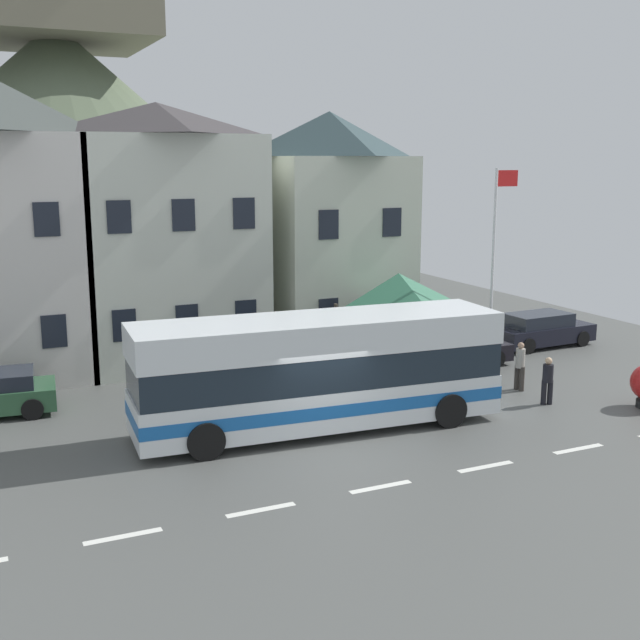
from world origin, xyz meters
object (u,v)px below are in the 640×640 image
(parked_car_02, at_px, (541,330))
(hilltop_castle, at_px, (60,146))
(transit_bus, at_px, (319,373))
(bus_shelter, at_px, (398,291))
(townhouse_01, at_px, (161,232))
(pedestrian_01, at_px, (486,363))
(flagpole, at_px, (495,256))
(townhouse_02, at_px, (329,230))
(pedestrian_02, at_px, (548,379))
(parked_car_00, at_px, (451,349))
(public_bench, at_px, (353,347))
(pedestrian_00, at_px, (520,366))

(parked_car_02, bearing_deg, hilltop_castle, 116.11)
(transit_bus, distance_m, bus_shelter, 6.73)
(transit_bus, height_order, parked_car_02, transit_bus)
(townhouse_01, relative_size, parked_car_02, 2.16)
(townhouse_01, height_order, parked_car_02, townhouse_01)
(pedestrian_01, height_order, flagpole, flagpole)
(pedestrian_01, bearing_deg, townhouse_02, 101.03)
(townhouse_01, xyz_separation_m, pedestrian_02, (9.30, -11.44, -4.01))
(parked_car_00, distance_m, public_bench, 3.76)
(transit_bus, bearing_deg, pedestrian_01, 14.39)
(townhouse_02, xyz_separation_m, hilltop_castle, (-7.58, 23.31, 3.66))
(transit_bus, relative_size, flagpole, 1.47)
(transit_bus, relative_size, parked_car_00, 2.42)
(pedestrian_01, distance_m, flagpole, 4.09)
(parked_car_00, relative_size, flagpole, 0.61)
(townhouse_02, distance_m, pedestrian_01, 9.63)
(hilltop_castle, bearing_deg, parked_car_00, -70.95)
(parked_car_00, bearing_deg, bus_shelter, -174.24)
(parked_car_00, distance_m, parked_car_02, 5.30)
(townhouse_01, relative_size, flagpole, 1.33)
(townhouse_02, relative_size, transit_bus, 0.89)
(parked_car_00, relative_size, pedestrian_00, 2.69)
(transit_bus, height_order, pedestrian_02, transit_bus)
(parked_car_02, bearing_deg, transit_bus, -158.81)
(townhouse_01, height_order, parked_car_00, townhouse_01)
(bus_shelter, xyz_separation_m, parked_car_00, (2.37, 0.12, -2.37))
(hilltop_castle, bearing_deg, pedestrian_02, -73.64)
(parked_car_00, distance_m, flagpole, 3.89)
(hilltop_castle, relative_size, transit_bus, 3.38)
(public_bench, bearing_deg, hilltop_castle, 105.07)
(transit_bus, height_order, flagpole, flagpole)
(townhouse_02, relative_size, flagpole, 1.30)
(pedestrian_01, bearing_deg, townhouse_01, 132.63)
(transit_bus, relative_size, pedestrian_00, 6.51)
(townhouse_02, xyz_separation_m, bus_shelter, (0.02, -5.67, -1.73))
(pedestrian_00, relative_size, pedestrian_02, 1.08)
(pedestrian_00, height_order, pedestrian_02, pedestrian_00)
(bus_shelter, bearing_deg, townhouse_01, 137.58)
(townhouse_01, relative_size, parked_car_00, 2.19)
(pedestrian_02, height_order, public_bench, pedestrian_02)
(townhouse_02, xyz_separation_m, pedestrian_00, (2.66, -9.21, -3.88))
(townhouse_02, xyz_separation_m, parked_car_02, (7.56, -4.40, -4.05))
(townhouse_01, xyz_separation_m, parked_car_02, (14.42, -5.01, -4.15))
(hilltop_castle, relative_size, pedestrian_02, 23.76)
(townhouse_02, bearing_deg, pedestrian_01, -78.97)
(townhouse_01, distance_m, hilltop_castle, 22.99)
(transit_bus, height_order, bus_shelter, bus_shelter)
(parked_car_02, relative_size, flagpole, 0.61)
(townhouse_02, height_order, public_bench, townhouse_02)
(parked_car_02, xyz_separation_m, public_bench, (-8.02, 1.29, -0.21))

